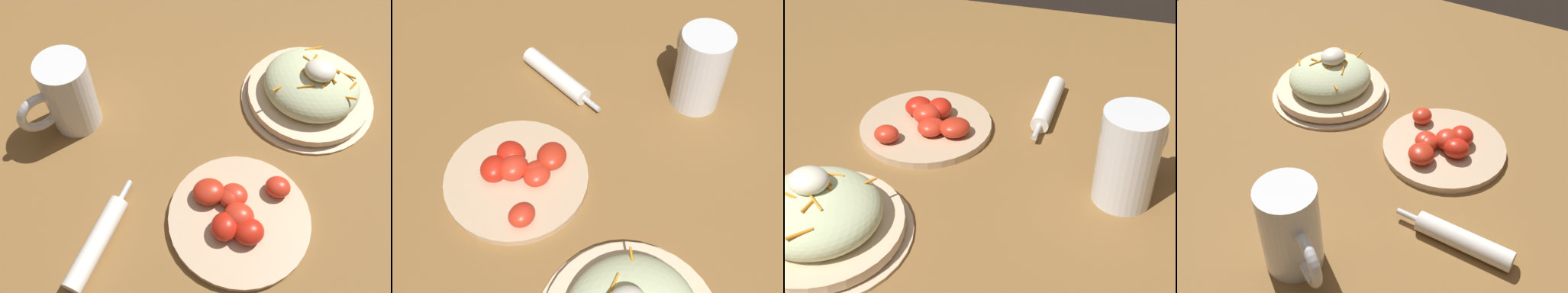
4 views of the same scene
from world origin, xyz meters
TOP-DOWN VIEW (x-y plane):
  - ground_plane at (0.00, 0.00)m, footprint 1.43×1.43m
  - beer_mug at (0.16, 0.08)m, footprint 0.09×0.12m
  - napkin_roll at (0.02, 0.26)m, footprint 0.03×0.18m
  - tomato_plate at (-0.16, 0.15)m, footprint 0.21×0.21m

SIDE VIEW (x-z plane):
  - ground_plane at x=0.00m, z-range 0.00..0.00m
  - tomato_plate at x=-0.16m, z-range -0.01..0.04m
  - napkin_roll at x=0.02m, z-range 0.00..0.03m
  - beer_mug at x=0.16m, z-range -0.01..0.13m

